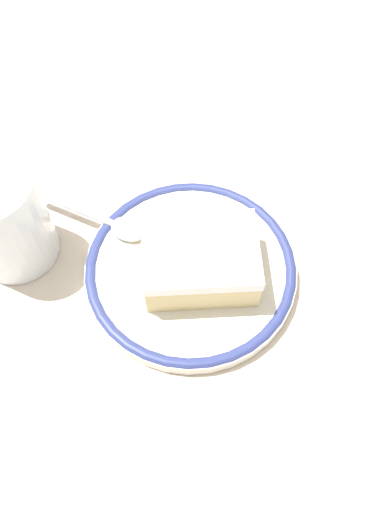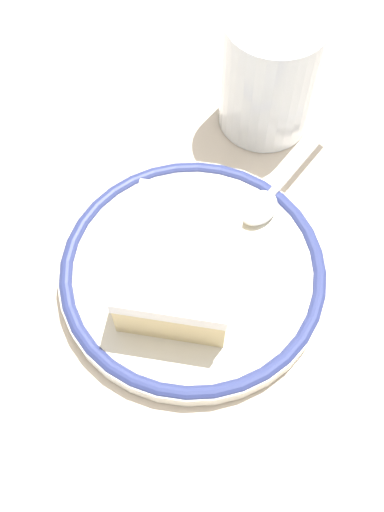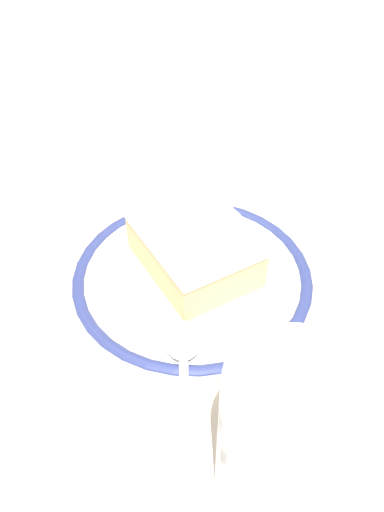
% 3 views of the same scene
% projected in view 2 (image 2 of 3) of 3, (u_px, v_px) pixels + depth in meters
% --- Properties ---
extents(ground_plane, '(2.40, 2.40, 0.00)m').
position_uv_depth(ground_plane, '(180.00, 272.00, 0.44)').
color(ground_plane, '#B7B2A8').
extents(placemat, '(0.49, 0.42, 0.00)m').
position_uv_depth(placemat, '(180.00, 271.00, 0.44)').
color(placemat, beige).
rests_on(placemat, ground_plane).
extents(plate, '(0.20, 0.20, 0.02)m').
position_uv_depth(plate, '(192.00, 272.00, 0.43)').
color(plate, silver).
rests_on(plate, placemat).
extents(cake_slice, '(0.12, 0.10, 0.04)m').
position_uv_depth(cake_slice, '(181.00, 262.00, 0.41)').
color(cake_slice, beige).
rests_on(cake_slice, plate).
extents(spoon, '(0.12, 0.04, 0.01)m').
position_uv_depth(spoon, '(271.00, 193.00, 0.46)').
color(spoon, silver).
rests_on(spoon, plate).
extents(cup, '(0.08, 0.08, 0.10)m').
position_uv_depth(cup, '(270.00, 82.00, 0.48)').
color(cup, silver).
rests_on(cup, placemat).
extents(napkin, '(0.16, 0.15, 0.00)m').
position_uv_depth(napkin, '(8.00, 436.00, 0.38)').
color(napkin, white).
rests_on(napkin, placemat).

